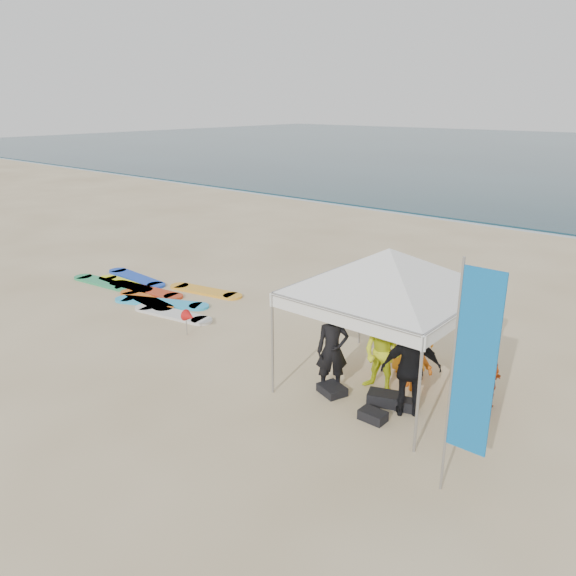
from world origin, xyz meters
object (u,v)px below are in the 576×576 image
Objects in this scene: person_black_a at (332,350)px; surfboard_spread at (149,292)px; person_orange_a at (416,350)px; person_black_b at (411,369)px; person_seated at (489,386)px; canopy_tent at (389,249)px; feather_flag at (472,366)px; person_yellow at (382,353)px; marker_pennant at (189,316)px; person_orange_b at (411,331)px.

surfboard_spread is at bearing 126.05° from person_black_a.
person_black_a reaches higher than person_orange_a.
person_black_b is at bearing 144.57° from person_orange_a.
person_orange_a is at bearing 82.50° from person_seated.
canopy_tent is (-0.47, -0.38, 1.97)m from person_orange_a.
feather_flag reaches higher than canopy_tent.
person_yellow is 2.44× the size of marker_pennant.
person_black_b is at bearing -31.80° from canopy_tent.
marker_pennant is at bearing 136.04° from person_black_a.
canopy_tent reaches higher than person_black_b.
person_seated is at bearing 10.47° from marker_pennant.
person_black_b is at bearing 136.58° from feather_flag.
person_orange_b is at bearing 85.99° from person_yellow.
person_black_a is 0.29× the size of surfboard_spread.
feather_flag reaches higher than person_orange_b.
person_yellow is 0.66m from person_orange_a.
person_black_a is at bearing 0.45° from marker_pennant.
person_orange_b is 2.82× the size of marker_pennant.
marker_pennant is at bearing -34.37° from person_black_b.
person_orange_b is at bearing 85.13° from canopy_tent.
person_black_b is 5.63m from marker_pennant.
person_black_b reaches higher than person_orange_a.
person_seated is at bearing -170.95° from person_black_b.
person_orange_b reaches higher than person_yellow.
person_orange_a is at bearing -1.08° from surfboard_spread.
surfboard_spread is (-8.07, 0.54, -2.73)m from canopy_tent.
person_yellow is 8.18m from surfboard_spread.
feather_flag is (0.59, -2.55, 1.54)m from person_seated.
person_yellow is 4.85m from marker_pennant.
person_yellow is 1.63× the size of person_seated.
person_seated is 0.17× the size of surfboard_spread.
person_orange_b is at bearing 20.15° from person_black_a.
feather_flag is at bearing -40.98° from person_yellow.
feather_flag is (1.61, -1.52, 1.14)m from person_black_b.
person_black_a is 0.94m from person_yellow.
person_orange_a is 0.46× the size of feather_flag.
person_black_b reaches higher than marker_pennant.
person_orange_a reaches higher than person_seated.
person_black_b is (1.55, 0.16, 0.05)m from person_black_a.
surfboard_spread is at bearing 166.15° from feather_flag.
person_yellow is 1.95m from person_seated.
marker_pennant is (-5.23, -1.11, -0.30)m from person_orange_a.
person_orange_b reaches higher than person_orange_a.
feather_flag is at bearing -67.68° from person_black_a.
person_black_a is 1.58m from person_orange_a.
person_black_b is at bearing -6.87° from surfboard_spread.
person_orange_a is at bearing 47.81° from person_yellow.
person_black_a is 0.95× the size of person_black_b.
person_yellow is at bearing -4.69° from surfboard_spread.
person_orange_a is (0.42, 0.50, 0.02)m from person_yellow.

